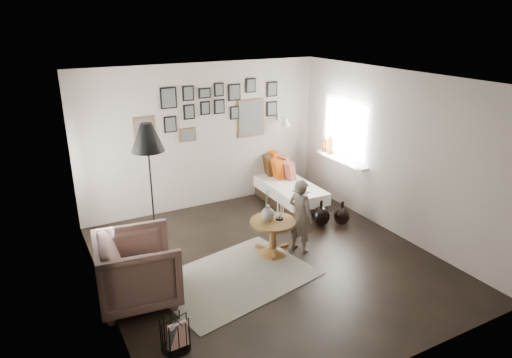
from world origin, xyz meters
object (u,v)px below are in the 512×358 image
armchair (138,269)px  daybed (284,187)px  vase (268,212)px  floor_lamp (148,143)px  magazine_basket (175,334)px  child (300,216)px  pedestal_table (273,238)px  demijohn_small (342,216)px  demijohn_large (321,216)px

armchair → daybed: bearing=-53.2°
vase → floor_lamp: bearing=150.0°
magazine_basket → child: size_ratio=0.33×
pedestal_table → child: size_ratio=0.60×
vase → floor_lamp: floor_lamp is taller
demijohn_small → vase: bearing=-169.9°
pedestal_table → daybed: bearing=53.7°
pedestal_table → floor_lamp: 2.27m
demijohn_large → demijohn_small: 0.37m
floor_lamp → magazine_basket: bearing=-101.2°
demijohn_large → vase: bearing=-162.1°
pedestal_table → floor_lamp: size_ratio=0.34×
vase → daybed: size_ratio=0.26×
demijohn_small → pedestal_table: bearing=-168.7°
pedestal_table → magazine_basket: size_ratio=1.81×
floor_lamp → demijohn_small: (3.05, -0.55, -1.55)m
daybed → demijohn_small: size_ratio=4.44×
vase → child: bearing=-15.1°
armchair → demijohn_large: armchair is taller
pedestal_table → armchair: size_ratio=0.70×
demijohn_small → magazine_basket: bearing=-155.3°
demijohn_large → child: bearing=-145.4°
vase → armchair: vase is taller
vase → demijohn_small: 1.72m
floor_lamp → demijohn_large: size_ratio=4.34×
vase → demijohn_large: bearing=17.9°
daybed → demijohn_large: (-0.05, -1.25, -0.10)m
demijohn_large → demijohn_small: bearing=-18.9°
magazine_basket → demijohn_small: (3.48, 1.60, -0.03)m
floor_lamp → magazine_basket: size_ratio=5.25×
magazine_basket → child: child is taller
demijohn_small → floor_lamp: bearing=169.8°
vase → demijohn_large: vase is taller
child → vase: bearing=53.7°
vase → demijohn_small: (1.61, 0.29, -0.53)m
floor_lamp → demijohn_large: floor_lamp is taller
floor_lamp → vase: bearing=-30.0°
demijohn_large → child: (-0.77, -0.54, 0.39)m
armchair → floor_lamp: 1.76m
armchair → magazine_basket: 1.09m
daybed → demijohn_small: daybed is taller
vase → child: child is taller
child → demijohn_large: bearing=-76.6°
vase → daybed: (1.31, 1.65, -0.41)m
vase → magazine_basket: (-1.87, -1.31, -0.50)m
armchair → demijohn_small: (3.58, 0.55, -0.28)m
daybed → armchair: size_ratio=1.90×
pedestal_table → demijohn_large: (1.18, 0.43, -0.07)m
floor_lamp → child: floor_lamp is taller
pedestal_table → daybed: size_ratio=0.37×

